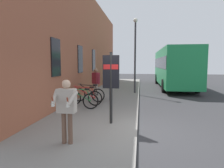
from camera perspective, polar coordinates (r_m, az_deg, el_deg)
ground at (r=12.39m, az=12.23°, el=-4.30°), size 60.00×60.00×0.00m
sidewalk_pavement at (r=14.43m, az=0.68°, el=-2.50°), size 24.00×3.50×0.12m
station_facade at (r=15.70m, az=-6.40°, el=10.89°), size 22.00×0.65×7.10m
bicycle_beside_lamp at (r=9.12m, az=-9.28°, el=-4.59°), size 0.48×1.77×0.97m
bicycle_under_window at (r=9.85m, az=-7.76°, el=-3.80°), size 0.48×1.77×0.97m
bicycle_mid_rack at (r=10.77m, az=-6.64°, el=-2.97°), size 0.48×1.77×0.97m
transit_info_sign at (r=6.71m, az=-0.28°, el=2.17°), size 0.10×0.55×2.40m
city_bus at (r=18.81m, az=17.03°, el=4.87°), size 10.51×2.67×3.35m
pedestrian_near_bus at (r=10.94m, az=-0.36°, el=0.85°), size 0.64×0.39×1.77m
pedestrian_crossing_street at (r=11.77m, az=-4.58°, el=1.11°), size 0.53×0.53×1.74m
tourist_with_hotdogs at (r=5.16m, az=-12.82°, el=-5.72°), size 0.57×0.63×1.63m
street_lamp at (r=14.02m, az=6.58°, el=9.80°), size 0.28×0.28×5.06m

